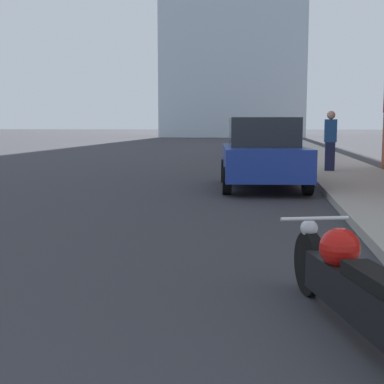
% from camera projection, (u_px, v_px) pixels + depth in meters
% --- Properties ---
extents(sidewalk, '(2.46, 240.00, 0.15)m').
position_uv_depth(sidewalk, '(300.00, 146.00, 38.41)').
color(sidewalk, '#9E998E').
rests_on(sidewalk, ground_plane).
extents(motorcycle, '(0.90, 2.43, 0.75)m').
position_uv_depth(motorcycle, '(352.00, 285.00, 3.98)').
color(motorcycle, black).
rests_on(motorcycle, ground_plane).
extents(parked_car_blue, '(2.28, 4.32, 1.73)m').
position_uv_depth(parked_car_blue, '(263.00, 154.00, 13.16)').
color(parked_car_blue, '#1E3899').
rests_on(parked_car_blue, ground_plane).
extents(parked_car_white, '(2.18, 4.60, 1.73)m').
position_uv_depth(parked_car_white, '(269.00, 139.00, 26.14)').
color(parked_car_white, silver).
rests_on(parked_car_white, ground_plane).
extents(pedestrian, '(0.36, 0.26, 1.84)m').
position_uv_depth(pedestrian, '(330.00, 140.00, 16.46)').
color(pedestrian, '#1E2347').
rests_on(pedestrian, sidewalk).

